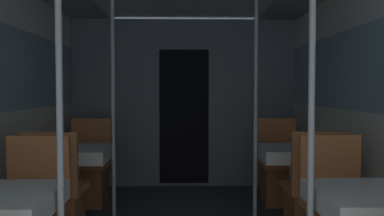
{
  "coord_description": "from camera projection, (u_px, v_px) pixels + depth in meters",
  "views": [
    {
      "loc": [
        -0.02,
        -1.45,
        1.27
      ],
      "look_at": [
        0.08,
        2.91,
        1.08
      ],
      "focal_mm": 40.0,
      "sensor_mm": 36.0,
      "label": 1
    }
  ],
  "objects": [
    {
      "name": "chair_right_far_1",
      "position": [
        280.0,
        177.0,
        4.74
      ],
      "size": [
        0.44,
        0.44,
        0.94
      ],
      "rotation": [
        0.0,
        0.0,
        3.14
      ],
      "color": "#9C5B31",
      "rests_on": "ground_plane"
    },
    {
      "name": "chair_right_near_1",
      "position": [
        312.0,
        207.0,
        3.56
      ],
      "size": [
        0.44,
        0.44,
        0.94
      ],
      "color": "#9C5B31",
      "rests_on": "ground_plane"
    },
    {
      "name": "support_pole_right_0",
      "position": [
        311.0,
        123.0,
        2.33
      ],
      "size": [
        0.04,
        0.04,
        2.17
      ],
      "color": "silver",
      "rests_on": "ground_plane"
    },
    {
      "name": "dining_table_right_0",
      "position": [
        378.0,
        207.0,
        2.36
      ],
      "size": [
        0.68,
        0.68,
        0.71
      ],
      "color": "#4C4C51",
      "rests_on": "ground_plane"
    },
    {
      "name": "support_pole_left_0",
      "position": [
        60.0,
        123.0,
        2.3
      ],
      "size": [
        0.04,
        0.04,
        2.17
      ],
      "color": "silver",
      "rests_on": "ground_plane"
    },
    {
      "name": "dining_table_right_1",
      "position": [
        294.0,
        156.0,
        4.13
      ],
      "size": [
        0.68,
        0.68,
        0.71
      ],
      "color": "#4C4C51",
      "rests_on": "ground_plane"
    },
    {
      "name": "dining_table_left_1",
      "position": [
        74.0,
        157.0,
        4.09
      ],
      "size": [
        0.68,
        0.68,
        0.71
      ],
      "color": "#4C4C51",
      "rests_on": "ground_plane"
    },
    {
      "name": "chair_left_near_1",
      "position": [
        56.0,
        208.0,
        3.51
      ],
      "size": [
        0.44,
        0.44,
        0.94
      ],
      "color": "#9C5B31",
      "rests_on": "ground_plane"
    },
    {
      "name": "bulkhead_far",
      "position": [
        184.0,
        104.0,
        5.59
      ],
      "size": [
        2.89,
        0.09,
        2.17
      ],
      "color": "slate",
      "rests_on": "ground_plane"
    },
    {
      "name": "support_pole_left_1",
      "position": [
        113.0,
        108.0,
        4.07
      ],
      "size": [
        0.04,
        0.04,
        2.17
      ],
      "color": "silver",
      "rests_on": "ground_plane"
    },
    {
      "name": "wall_right",
      "position": [
        370.0,
        105.0,
        3.4
      ],
      "size": [
        0.05,
        6.63,
        2.17
      ],
      "color": "silver",
      "rests_on": "ground_plane"
    },
    {
      "name": "chair_left_far_1",
      "position": [
        88.0,
        178.0,
        4.69
      ],
      "size": [
        0.44,
        0.44,
        0.94
      ],
      "rotation": [
        0.0,
        0.0,
        3.14
      ],
      "color": "#9C5B31",
      "rests_on": "ground_plane"
    },
    {
      "name": "support_pole_right_1",
      "position": [
        256.0,
        108.0,
        4.1
      ],
      "size": [
        0.04,
        0.04,
        2.17
      ],
      "color": "silver",
      "rests_on": "ground_plane"
    }
  ]
}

